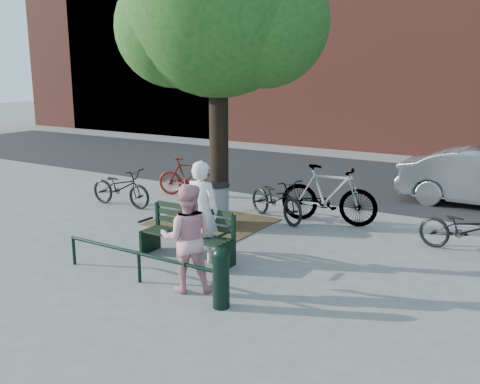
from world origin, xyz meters
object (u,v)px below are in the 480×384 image
Objects in this scene: litter_bin at (218,206)px; person_right at (187,238)px; person_left at (202,211)px; bollard at (221,275)px; bicycle_c at (276,199)px; park_bench at (189,233)px.

person_right is at bearing -63.78° from litter_bin.
bollard is (1.37, -1.42, -0.41)m from person_left.
bicycle_c is (-0.73, 4.16, -0.34)m from person_right.
person_right is 0.90× the size of bicycle_c.
person_right reaches higher than park_bench.
litter_bin is (-0.59, 1.77, 0.02)m from park_bench.
person_right is at bearing -144.88° from bicycle_c.
person_right is 1.68× the size of litter_bin.
bicycle_c is at bearing 108.93° from bollard.
litter_bin is at bearing -98.06° from person_right.
park_bench is 1.06× the size of person_right.
person_left is 1.81× the size of litter_bin.
park_bench is 1.77× the size of litter_bin.
person_right is (0.59, -1.17, -0.06)m from person_left.
person_left is at bearing -97.59° from person_right.
park_bench is 2.09m from bollard.
litter_bin is (-1.41, 2.87, -0.33)m from person_right.
park_bench is 1.41m from person_right.
litter_bin is at bearing 108.45° from park_bench.
person_left is at bearing -64.11° from litter_bin.
litter_bin is at bearing 177.38° from bicycle_c.
park_bench is at bearing 10.65° from person_left.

